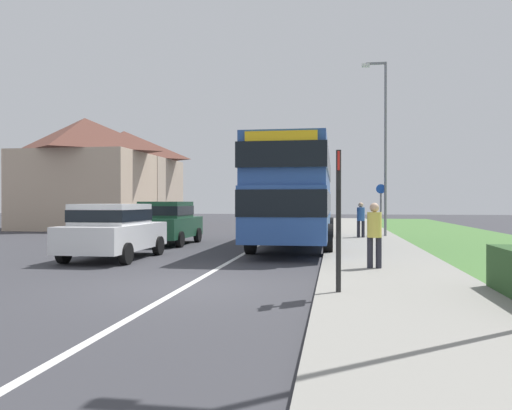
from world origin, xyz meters
name	(u,v)px	position (x,y,z in m)	size (l,w,h in m)	color
ground_plane	(186,287)	(0.00, 0.00, 0.00)	(120.00, 120.00, 0.00)	#38383D
lane_marking_centre	(251,249)	(0.00, 8.00, 0.00)	(0.14, 60.00, 0.01)	silver
pavement_near_side	(377,256)	(4.20, 6.00, 0.06)	(3.20, 68.00, 0.12)	gray
double_decker_bus	(296,190)	(1.47, 9.59, 2.14)	(2.80, 11.29, 3.70)	#284C93
parked_car_white	(113,229)	(-3.52, 4.31, 0.90)	(2.00, 4.07, 1.63)	silver
parked_car_dark_green	(167,221)	(-3.63, 9.52, 0.93)	(1.95, 3.96, 1.70)	#19472D
pedestrian_at_stop	(374,232)	(3.86, 2.53, 0.98)	(0.34, 0.34, 1.67)	#23232D
pedestrian_walking_away	(361,218)	(4.07, 13.11, 0.98)	(0.34, 0.34, 1.67)	#23232D
bus_stop_sign	(339,211)	(3.00, -0.82, 1.54)	(0.09, 0.52, 2.60)	black
cycle_route_sign	(381,208)	(5.05, 14.44, 1.43)	(0.44, 0.08, 2.52)	slate
street_lamp_mid	(383,138)	(5.15, 14.28, 4.64)	(1.14, 0.20, 8.16)	slate
house_terrace_far_side	(106,176)	(-12.45, 22.66, 3.46)	(7.27, 11.70, 6.91)	#C1A88E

